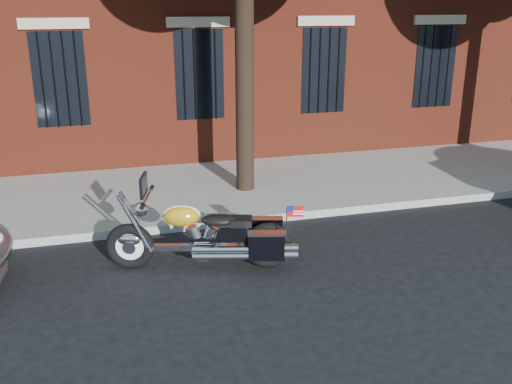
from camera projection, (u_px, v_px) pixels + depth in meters
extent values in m
plane|color=black|center=(260.00, 256.00, 8.93)|extent=(120.00, 120.00, 0.00)
cube|color=gray|center=(239.00, 220.00, 10.17)|extent=(40.00, 0.16, 0.15)
cube|color=gray|center=(218.00, 188.00, 11.89)|extent=(40.00, 3.60, 0.15)
cube|color=black|center=(199.00, 75.00, 12.90)|extent=(1.10, 0.14, 2.00)
cube|color=#B2A893|center=(198.00, 22.00, 12.50)|extent=(1.40, 0.20, 0.22)
cylinder|color=black|center=(200.00, 75.00, 12.82)|extent=(0.04, 0.04, 2.00)
cylinder|color=black|center=(245.00, 72.00, 10.91)|extent=(0.36, 0.36, 5.00)
torus|color=black|center=(130.00, 246.00, 8.39)|extent=(0.73, 0.34, 0.72)
torus|color=black|center=(268.00, 245.00, 8.42)|extent=(0.73, 0.34, 0.72)
cylinder|color=white|center=(130.00, 246.00, 8.39)|extent=(0.53, 0.20, 0.54)
cylinder|color=white|center=(268.00, 245.00, 8.42)|extent=(0.53, 0.20, 0.54)
ellipsoid|color=white|center=(130.00, 240.00, 8.36)|extent=(0.40, 0.23, 0.21)
ellipsoid|color=gold|center=(268.00, 237.00, 8.38)|extent=(0.40, 0.24, 0.21)
cube|color=white|center=(199.00, 247.00, 8.41)|extent=(1.58, 0.51, 0.09)
cylinder|color=white|center=(203.00, 248.00, 8.42)|extent=(0.38, 0.27, 0.34)
cylinder|color=white|center=(239.00, 253.00, 8.24)|extent=(1.32, 0.43, 0.10)
ellipsoid|color=gold|center=(182.00, 216.00, 8.25)|extent=(0.59, 0.43, 0.31)
ellipsoid|color=black|center=(219.00, 220.00, 8.28)|extent=(0.58, 0.43, 0.16)
cube|color=black|center=(265.00, 231.00, 8.65)|extent=(0.54, 0.29, 0.41)
cube|color=black|center=(266.00, 246.00, 8.12)|extent=(0.54, 0.29, 0.41)
cylinder|color=white|center=(147.00, 197.00, 8.15)|extent=(0.25, 0.82, 0.04)
sphere|color=white|center=(141.00, 209.00, 8.21)|extent=(0.26, 0.26, 0.21)
cube|color=black|center=(143.00, 185.00, 8.09)|extent=(0.15, 0.43, 0.30)
cube|color=red|center=(295.00, 212.00, 7.91)|extent=(0.23, 0.07, 0.15)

